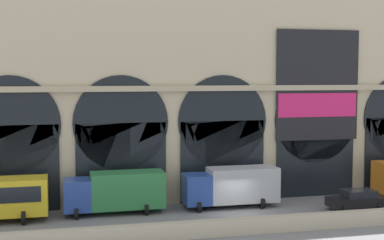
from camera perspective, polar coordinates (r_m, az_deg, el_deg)
ground_plane at (r=41.56m, az=5.14°, el=-9.83°), size 200.00×200.00×0.00m
quay_parapet_wall at (r=37.29m, az=7.43°, el=-10.70°), size 90.00×0.70×1.07m
station_building at (r=47.76m, az=2.25°, el=4.50°), size 51.46×6.14×21.03m
box_truck_midwest at (r=42.06m, az=-7.90°, el=-7.31°), size 7.50×2.91×3.12m
box_truck_center at (r=43.78m, az=4.15°, el=-6.80°), size 7.50×2.91×3.12m
car_mideast at (r=44.82m, az=16.68°, el=-7.89°), size 4.40×2.22×1.55m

